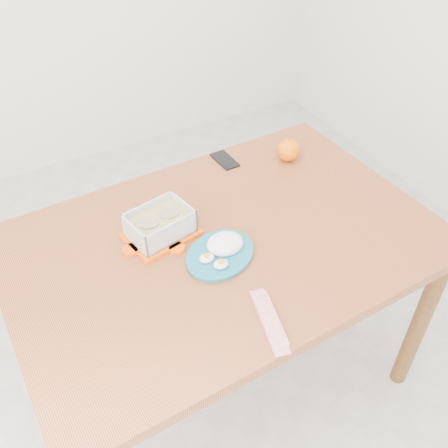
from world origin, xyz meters
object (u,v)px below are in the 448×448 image
smartphone (225,160)px  orange_fruit (288,150)px  dining_table (224,259)px  food_container (160,225)px  rice_plate (222,250)px

smartphone → orange_fruit: bearing=-29.1°
dining_table → food_container: food_container is taller
dining_table → smartphone: (0.21, 0.37, 0.09)m
rice_plate → smartphone: bearing=35.0°
food_container → rice_plate: food_container is taller
dining_table → rice_plate: 0.13m
smartphone → rice_plate: bearing=-122.6°
food_container → smartphone: 0.46m
dining_table → smartphone: bearing=58.6°
orange_fruit → rice_plate: 0.56m
dining_table → orange_fruit: (0.42, 0.27, 0.13)m
orange_fruit → smartphone: size_ratio=0.70×
dining_table → orange_fruit: bearing=30.4°
dining_table → rice_plate: size_ratio=4.46×
rice_plate → smartphone: (0.25, 0.43, -0.02)m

